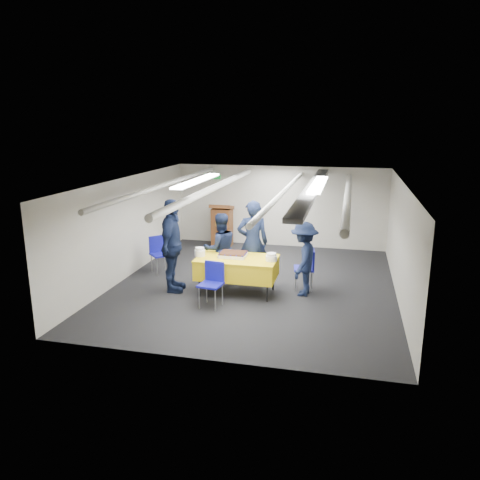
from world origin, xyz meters
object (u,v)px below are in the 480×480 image
(sailor_a, at_px, (253,243))
(podium, at_px, (222,225))
(chair_left, at_px, (159,250))
(sailor_c, at_px, (172,246))
(sailor_b, at_px, (220,249))
(sailor_d, at_px, (304,259))
(serving_table, at_px, (237,267))
(sheet_cake, at_px, (233,254))
(chair_right, at_px, (308,265))
(chair_near, at_px, (212,279))

(sailor_a, bearing_deg, podium, -77.33)
(chair_left, distance_m, sailor_c, 1.47)
(chair_left, xyz_separation_m, sailor_b, (1.64, -0.45, 0.26))
(podium, bearing_deg, sailor_d, -51.81)
(serving_table, bearing_deg, sailor_d, 9.36)
(sheet_cake, xyz_separation_m, chair_right, (1.52, 0.54, -0.29))
(serving_table, xyz_separation_m, chair_right, (1.42, 0.60, -0.03))
(chair_near, xyz_separation_m, chair_left, (-1.85, 1.74, 0.00))
(chair_left, distance_m, sailor_a, 2.40)
(sailor_a, xyz_separation_m, sailor_d, (1.17, -0.44, -0.17))
(chair_right, relative_size, sailor_a, 0.46)
(chair_right, distance_m, sailor_c, 2.92)
(chair_near, bearing_deg, chair_right, 38.60)
(chair_near, bearing_deg, sailor_d, 30.97)
(chair_left, relative_size, sailor_c, 0.44)
(sailor_c, relative_size, sailor_d, 1.28)
(sheet_cake, relative_size, chair_right, 0.65)
(serving_table, relative_size, podium, 1.33)
(chair_right, relative_size, chair_left, 1.00)
(chair_left, xyz_separation_m, sailor_c, (0.79, -1.15, 0.46))
(chair_left, relative_size, sailor_b, 0.55)
(sailor_a, xyz_separation_m, sailor_c, (-1.55, -0.85, 0.05))
(podium, distance_m, sailor_a, 3.36)
(sheet_cake, bearing_deg, chair_left, 156.32)
(chair_right, height_order, sailor_a, sailor_a)
(podium, height_order, chair_left, podium)
(chair_near, distance_m, chair_left, 2.54)
(sailor_a, bearing_deg, serving_table, 59.61)
(podium, relative_size, sailor_b, 0.79)
(sheet_cake, distance_m, chair_left, 2.26)
(sailor_a, height_order, sailor_c, sailor_c)
(podium, relative_size, chair_near, 1.44)
(chair_near, xyz_separation_m, sailor_a, (0.49, 1.44, 0.41))
(serving_table, bearing_deg, sailor_b, 134.85)
(chair_right, bearing_deg, sheet_cake, -160.46)
(sailor_a, height_order, sailor_b, sailor_a)
(chair_left, bearing_deg, chair_near, -43.25)
(serving_table, distance_m, sailor_a, 0.79)
(chair_right, xyz_separation_m, chair_left, (-3.57, 0.36, 0.00))
(podium, height_order, chair_right, podium)
(podium, xyz_separation_m, sailor_b, (0.82, -3.13, 0.18))
(chair_left, xyz_separation_m, sailor_d, (3.51, -0.74, 0.24))
(podium, distance_m, sailor_d, 4.35)
(serving_table, xyz_separation_m, sailor_a, (0.19, 0.66, 0.38))
(podium, distance_m, sailor_c, 3.85)
(serving_table, relative_size, sailor_d, 1.08)
(podium, relative_size, sailor_d, 0.81)
(serving_table, height_order, chair_right, chair_right)
(serving_table, xyz_separation_m, podium, (-1.33, 3.64, 0.05))
(serving_table, xyz_separation_m, sheet_cake, (-0.10, 0.06, 0.26))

